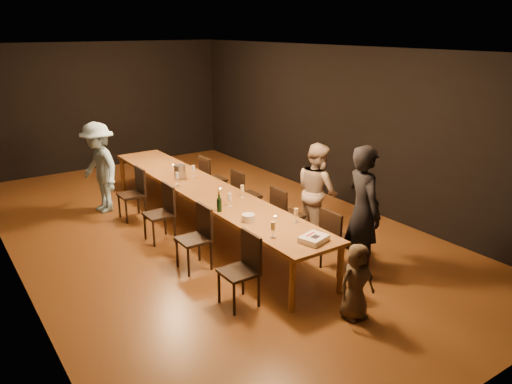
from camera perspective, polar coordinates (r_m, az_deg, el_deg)
ground at (r=8.70m, az=-5.74°, el=-4.23°), size 10.00×10.00×0.00m
room_shell at (r=8.13m, az=-6.21°, el=9.41°), size 6.04×10.04×3.02m
table at (r=8.45m, az=-5.89°, el=0.17°), size 0.90×6.00×0.75m
chair_right_0 at (r=7.19m, az=9.56°, el=-5.39°), size 0.42×0.42×0.93m
chair_right_1 at (r=8.02m, az=3.66°, el=-2.58°), size 0.42×0.42×0.93m
chair_right_2 at (r=8.94m, az=-1.06°, el=-0.31°), size 0.42×0.42×0.93m
chair_right_3 at (r=9.92m, az=-4.87°, el=1.53°), size 0.42×0.42×0.93m
chair_left_0 at (r=6.23m, az=-2.01°, el=-9.03°), size 0.42×0.42×0.93m
chair_left_1 at (r=7.18m, az=-7.18°, el=-5.32°), size 0.42×0.42×0.93m
chair_left_2 at (r=8.19m, az=-11.06°, el=-2.46°), size 0.42×0.42×0.93m
chair_left_3 at (r=9.25m, az=-14.06°, el=-0.24°), size 0.42×0.42×0.93m
woman_birthday at (r=6.96m, az=12.16°, el=-2.22°), size 0.61×0.77×1.86m
woman_tan at (r=8.14m, az=7.01°, el=0.09°), size 0.72×0.86×1.59m
man_blue at (r=9.68m, az=-17.47°, el=2.66°), size 0.77×1.17×1.69m
child at (r=6.09m, az=11.43°, el=-10.02°), size 0.49×0.35×0.95m
gift_bag_red at (r=7.59m, az=12.08°, el=-6.91°), size 0.27×0.19×0.29m
gift_bag_blue at (r=7.75m, az=11.69°, el=-6.23°), size 0.29×0.25×0.30m
birthday_cake at (r=6.35m, az=6.63°, el=-5.34°), size 0.40×0.35×0.08m
plate_stack at (r=6.95m, az=-0.88°, el=-2.97°), size 0.23×0.23×0.10m
champagne_bottle at (r=7.30m, az=-4.23°, el=-1.10°), size 0.07×0.07×0.31m
ice_bucket at (r=9.02m, az=-8.70°, el=2.33°), size 0.28×0.28×0.24m
wineglass_0 at (r=6.44m, az=1.94°, el=-4.28°), size 0.06×0.06×0.21m
wineglass_1 at (r=6.91m, az=4.60°, el=-2.69°), size 0.06×0.06×0.21m
wineglass_2 at (r=7.51m, az=-3.04°, el=-0.90°), size 0.06×0.06×0.21m
wineglass_3 at (r=7.89m, az=-1.58°, el=0.07°), size 0.06×0.06×0.21m
wineglass_4 at (r=8.66m, az=-9.00°, el=1.54°), size 0.06×0.06×0.21m
wineglass_5 at (r=9.08m, az=-7.16°, el=2.41°), size 0.06×0.06×0.21m
tealight_near at (r=7.07m, az=2.20°, el=-2.90°), size 0.05×0.05×0.03m
tealight_mid at (r=8.28m, az=-4.11°, el=0.29°), size 0.05×0.05×0.03m
tealight_far at (r=9.82m, az=-9.45°, el=2.99°), size 0.05×0.05×0.03m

